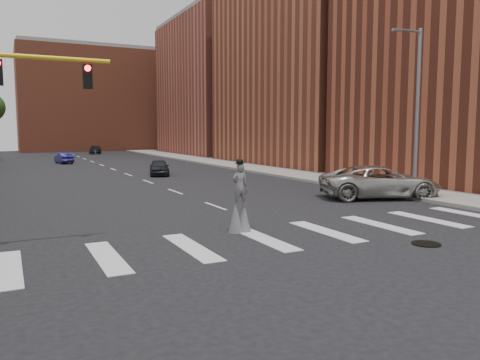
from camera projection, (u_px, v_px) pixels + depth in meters
ground_plane at (312, 241)px, 15.38m from camera, size 160.00×160.00×0.00m
sidewalk_right at (266, 169)px, 43.17m from camera, size 5.00×90.00×0.18m
manhole at (426, 244)px, 14.93m from camera, size 0.90×0.90×0.04m
building_mid at (320, 53)px, 50.58m from camera, size 16.00×22.00×24.00m
building_far at (227, 89)px, 72.14m from camera, size 16.00×22.00×20.00m
building_backdrop at (94, 101)px, 86.50m from camera, size 26.00×14.00×18.00m
streetlight at (416, 107)px, 25.04m from camera, size 2.05×0.20×9.00m
stilt_performer at (240, 205)px, 16.66m from camera, size 0.84×0.53×2.65m
suv_crossing at (380, 182)px, 25.09m from camera, size 6.94×5.00×1.75m
car_near at (159, 167)px, 37.88m from camera, size 2.44×4.02×1.28m
car_mid at (64, 158)px, 51.65m from camera, size 1.80×3.82×1.21m
car_far at (95, 150)px, 72.90m from camera, size 2.56×4.52×1.23m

